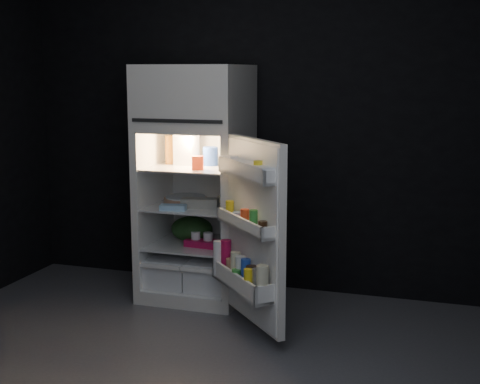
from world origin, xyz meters
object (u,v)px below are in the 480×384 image
(milk_jug, at_px, (186,149))
(yogurt_tray, at_px, (203,243))
(egg_carton, at_px, (200,203))
(refrigerator, at_px, (197,175))
(fridge_door, at_px, (250,236))

(milk_jug, relative_size, yogurt_tray, 0.92)
(egg_carton, bearing_deg, milk_jug, 127.67)
(yogurt_tray, bearing_deg, egg_carton, -153.01)
(refrigerator, distance_m, egg_carton, 0.24)
(refrigerator, distance_m, yogurt_tray, 0.52)
(milk_jug, bearing_deg, yogurt_tray, -33.95)
(milk_jug, xyz_separation_m, yogurt_tray, (0.18, -0.12, -0.69))
(fridge_door, height_order, egg_carton, fridge_door)
(refrigerator, relative_size, egg_carton, 6.50)
(refrigerator, height_order, milk_jug, refrigerator)
(yogurt_tray, bearing_deg, milk_jug, 150.81)
(refrigerator, bearing_deg, milk_jug, 174.00)
(egg_carton, height_order, yogurt_tray, egg_carton)
(refrigerator, relative_size, milk_jug, 7.42)
(milk_jug, height_order, yogurt_tray, milk_jug)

